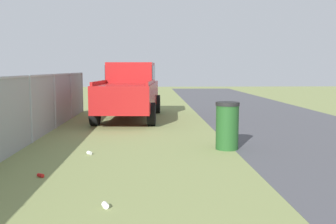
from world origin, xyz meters
TOP-DOWN VIEW (x-y plane):
  - pickup_truck at (14.93, 1.35)m, footprint 5.58×2.39m
  - trash_bin at (9.16, -1.20)m, footprint 0.55×0.55m
  - fence_section at (8.93, 3.55)m, footprint 16.54×0.07m
  - litter_cup_by_mailbox at (8.70, 1.89)m, footprint 0.13×0.13m
  - litter_can_far_scatter at (7.02, 2.45)m, footprint 0.12×0.14m
  - litter_cup_midfield_a at (5.52, 1.16)m, footprint 0.12×0.11m

SIDE VIEW (x-z plane):
  - litter_can_far_scatter at x=7.02m, z-range 0.00..0.07m
  - litter_cup_by_mailbox at x=8.70m, z-range 0.00..0.08m
  - litter_cup_midfield_a at x=5.52m, z-range 0.00..0.08m
  - trash_bin at x=9.16m, z-range 0.00..1.10m
  - fence_section at x=8.93m, z-range 0.07..1.76m
  - pickup_truck at x=14.93m, z-range 0.06..2.15m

